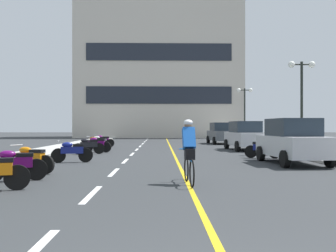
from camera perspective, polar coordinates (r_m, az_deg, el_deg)
The scene contains 31 objects.
ground_plane at distance 23.47m, azimuth 0.02°, elevation -3.72°, with size 140.00×140.00×0.00m, color #2D3033.
curb_left at distance 27.30m, azimuth -15.43°, elevation -3.07°, with size 2.40×72.00×0.12m, color #A8A8A3.
curb_right at distance 27.55m, azimuth 15.06°, elevation -3.05°, with size 2.40×72.00×0.12m, color #A8A8A3.
lane_dash_1 at distance 8.69m, azimuth -11.43°, elevation -10.03°, with size 0.14×2.20×0.01m, color silver.
lane_dash_2 at distance 12.60m, azimuth -8.15°, elevation -6.90°, with size 0.14×2.20×0.01m, color silver.
lane_dash_3 at distance 16.56m, azimuth -6.46°, elevation -5.25°, with size 0.14×2.20×0.01m, color silver.
lane_dash_4 at distance 20.53m, azimuth -5.42°, elevation -4.24°, with size 0.14×2.20×0.01m, color silver.
lane_dash_5 at distance 24.51m, azimuth -4.72°, elevation -3.55°, with size 0.14×2.20×0.01m, color silver.
lane_dash_6 at distance 28.50m, azimuth -4.22°, elevation -3.06°, with size 0.14×2.20×0.01m, color silver.
lane_dash_7 at distance 32.49m, azimuth -3.84°, elevation -2.69°, with size 0.14×2.20×0.01m, color silver.
lane_dash_8 at distance 36.48m, azimuth -3.54°, elevation -2.40°, with size 0.14×2.20×0.01m, color silver.
lane_dash_9 at distance 40.47m, azimuth -3.30°, elevation -2.16°, with size 0.14×2.20×0.01m, color silver.
lane_dash_10 at distance 44.47m, azimuth -3.11°, elevation -1.97°, with size 0.14×2.20×0.01m, color silver.
lane_dash_11 at distance 48.47m, azimuth -2.95°, elevation -1.81°, with size 0.14×2.20×0.01m, color silver.
centre_line_yellow at distance 26.47m, azimuth 0.43°, elevation -3.29°, with size 0.12×66.00×0.01m, color gold.
office_building at distance 52.69m, azimuth -1.33°, elevation 8.17°, with size 21.72×9.59×18.05m.
street_lamp_mid at distance 21.67m, azimuth 19.49°, elevation 5.83°, with size 1.46×0.36×4.89m.
street_lamp_far at distance 35.77m, azimuth 11.48°, elevation 3.54°, with size 1.46×0.36×4.92m.
parked_car_near at distance 15.97m, azimuth 18.22°, elevation -2.16°, with size 2.09×4.28×1.82m.
parked_car_mid at distance 24.29m, azimuth 11.52°, elevation -1.43°, with size 2.12×4.29×1.82m.
parked_car_far at distance 32.68m, azimuth 7.99°, elevation -1.07°, with size 2.11×4.29×1.82m.
motorcycle_2 at distance 11.23m, azimuth -22.09°, elevation -5.33°, with size 1.66×0.74×0.92m.
motorcycle_3 at distance 12.91m, azimuth -20.03°, elevation -4.64°, with size 1.65×0.77×0.92m.
motorcycle_4 at distance 16.23m, azimuth -14.29°, elevation -3.70°, with size 1.69×0.61×0.92m.
motorcycle_5 at distance 18.42m, azimuth 14.12°, elevation -3.26°, with size 1.67×0.70×0.92m.
motorcycle_6 at distance 20.87m, azimuth -11.89°, elevation -2.88°, with size 1.65×0.75×0.92m.
motorcycle_7 at distance 22.29m, azimuth -10.69°, elevation -2.70°, with size 1.69×0.61×0.92m.
motorcycle_8 at distance 24.12m, azimuth -10.77°, elevation -2.49°, with size 1.69×0.60×0.92m.
motorcycle_9 at distance 25.87m, azimuth -10.27°, elevation -2.33°, with size 1.68×0.65×0.92m.
motorcycle_10 at distance 27.58m, azimuth -9.87°, elevation -2.18°, with size 1.70×0.60×0.92m.
cyclist_rider at distance 9.95m, azimuth 3.17°, elevation -3.63°, with size 0.42×1.77×1.71m.
Camera 1 is at (-0.47, -2.42, 1.51)m, focal length 40.47 mm.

